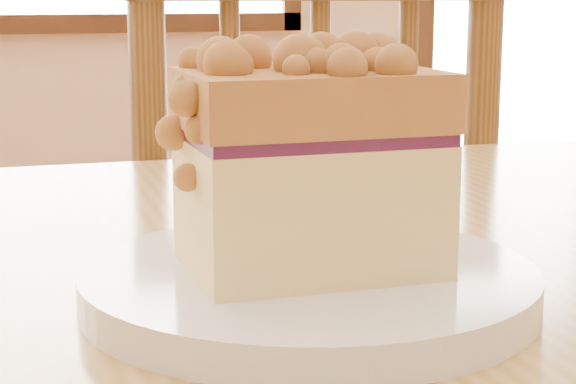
# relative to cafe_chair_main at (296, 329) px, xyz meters

# --- Properties ---
(cafe_chair_main) EXTENTS (0.50, 0.50, 0.96)m
(cafe_chair_main) POSITION_rel_cafe_chair_main_xyz_m (0.00, 0.00, 0.00)
(cafe_chair_main) COLOR brown
(cafe_chair_main) RESTS_ON ground
(plate) EXTENTS (0.21, 0.21, 0.02)m
(plate) POSITION_rel_cafe_chair_main_xyz_m (-0.24, -0.68, 0.27)
(plate) COLOR white
(plate) RESTS_ON cafe_table_main
(cake_slice) EXTENTS (0.13, 0.09, 0.11)m
(cake_slice) POSITION_rel_cafe_chair_main_xyz_m (-0.24, -0.69, 0.34)
(cake_slice) COLOR #FEDD8F
(cake_slice) RESTS_ON plate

